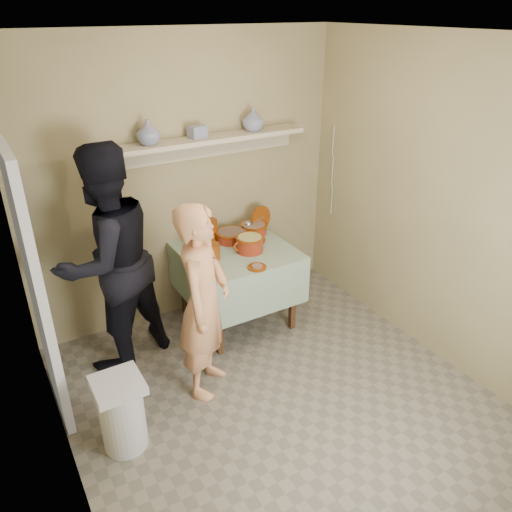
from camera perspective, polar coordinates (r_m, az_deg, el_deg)
ground at (r=3.95m, az=3.81°, el=-17.28°), size 3.50×3.50×0.00m
tile_panel at (r=3.71m, az=-23.75°, el=-3.80°), size 0.06×0.70×2.00m
plate_stack_a at (r=4.60m, az=-6.85°, el=2.26°), size 0.13×0.13×0.18m
plate_stack_b at (r=4.69m, az=-5.40°, el=2.97°), size 0.17×0.17×0.20m
bowl_stack at (r=4.34m, az=-5.08°, el=0.51°), size 0.14×0.14×0.14m
empty_bowl at (r=4.45m, az=-6.44°, el=0.47°), size 0.17×0.17×0.05m
propped_lid at (r=4.88m, az=0.58°, el=4.37°), size 0.25×0.11×0.24m
vase_right at (r=4.64m, az=-0.33°, el=15.34°), size 0.24×0.24×0.20m
vase_left at (r=4.25m, az=-12.23°, el=13.65°), size 0.24×0.24×0.20m
ceramic_box at (r=4.42m, az=-6.72°, el=13.91°), size 0.16×0.13×0.10m
person_cook at (r=3.72m, az=-5.98°, el=-5.28°), size 0.66×0.67×1.56m
person_helper at (r=4.10m, az=-16.53°, el=-0.53°), size 1.12×1.00×1.88m
room_shell at (r=3.06m, az=4.72°, el=4.94°), size 3.04×3.54×2.62m
serving_table at (r=4.58m, az=-2.28°, el=-0.57°), size 0.97×0.97×0.76m
cazuela_meat_a at (r=4.67m, az=-2.88°, el=2.40°), size 0.30×0.30×0.10m
cazuela_meat_b at (r=4.82m, az=-0.31°, el=3.25°), size 0.28×0.28×0.10m
ladle at (r=4.77m, az=-0.86°, el=3.67°), size 0.08×0.26×0.19m
cazuela_rice at (r=4.45m, az=-0.71°, el=1.53°), size 0.33×0.25×0.14m
front_plate at (r=4.19m, az=0.12°, el=-1.27°), size 0.16×0.16×0.03m
wall_shelf at (r=4.50m, az=-5.41°, el=12.93°), size 1.80×0.25×0.21m
trash_bin at (r=3.64m, az=-15.06°, el=-16.97°), size 0.32×0.32×0.56m
electrical_cord at (r=5.13m, az=8.73°, el=9.57°), size 0.01×0.05×0.90m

